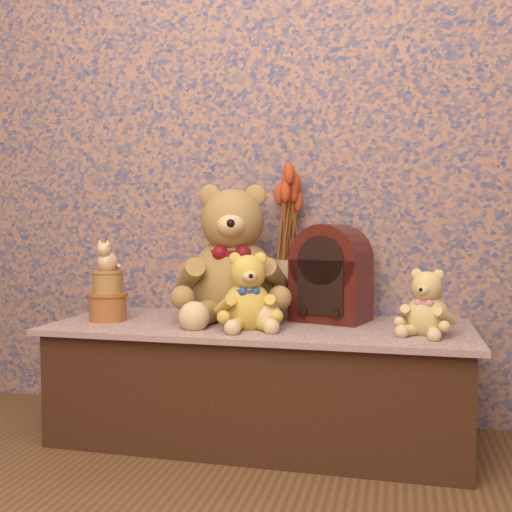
{
  "coord_description": "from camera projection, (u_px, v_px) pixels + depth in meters",
  "views": [
    {
      "loc": [
        0.48,
        -0.8,
        0.75
      ],
      "look_at": [
        0.0,
        1.17,
        0.64
      ],
      "focal_mm": 41.96,
      "sensor_mm": 36.0,
      "label": 1
    }
  ],
  "objects": [
    {
      "name": "ceramic_vase",
      "position": [
        290.0,
        288.0,
        2.25
      ],
      "size": [
        0.17,
        0.17,
        0.21
      ],
      "primitive_type": "cylinder",
      "rotation": [
        0.0,
        0.0,
        0.35
      ],
      "color": "tan",
      "rests_on": "display_shelf"
    },
    {
      "name": "cat_figurine",
      "position": [
        107.0,
        255.0,
        2.14
      ],
      "size": [
        0.09,
        0.1,
        0.12
      ],
      "primitive_type": null,
      "rotation": [
        0.0,
        0.0,
        0.04
      ],
      "color": "silver",
      "rests_on": "biscuit_tin_upper"
    },
    {
      "name": "display_shelf",
      "position": [
        259.0,
        381.0,
        2.09
      ],
      "size": [
        1.44,
        0.59,
        0.4
      ],
      "primitive_type": "cube",
      "color": "#394675",
      "rests_on": "ground"
    },
    {
      "name": "cathedral_radio",
      "position": [
        331.0,
        273.0,
        2.14
      ],
      "size": [
        0.29,
        0.25,
        0.35
      ],
      "primitive_type": null,
      "rotation": [
        0.0,
        0.0,
        -0.29
      ],
      "color": "#3D120B",
      "rests_on": "display_shelf"
    },
    {
      "name": "teddy_medium",
      "position": [
        248.0,
        287.0,
        1.99
      ],
      "size": [
        0.3,
        0.32,
        0.27
      ],
      "primitive_type": null,
      "rotation": [
        0.0,
        0.0,
        0.38
      ],
      "color": "gold",
      "rests_on": "display_shelf"
    },
    {
      "name": "teddy_small",
      "position": [
        428.0,
        299.0,
        1.88
      ],
      "size": [
        0.24,
        0.26,
        0.22
      ],
      "primitive_type": null,
      "rotation": [
        0.0,
        0.0,
        -0.36
      ],
      "color": "tan",
      "rests_on": "display_shelf"
    },
    {
      "name": "teddy_large",
      "position": [
        233.0,
        247.0,
        2.18
      ],
      "size": [
        0.52,
        0.58,
        0.53
      ],
      "primitive_type": null,
      "rotation": [
        0.0,
        0.0,
        0.24
      ],
      "color": "olive",
      "rests_on": "display_shelf"
    },
    {
      "name": "biscuit_tin_upper",
      "position": [
        108.0,
        283.0,
        2.15
      ],
      "size": [
        0.12,
        0.12,
        0.08
      ],
      "primitive_type": "cylinder",
      "rotation": [
        0.0,
        0.0,
        -0.13
      ],
      "color": "#D0B75B",
      "rests_on": "biscuit_tin_lower"
    },
    {
      "name": "biscuit_tin_lower",
      "position": [
        108.0,
        307.0,
        2.15
      ],
      "size": [
        0.14,
        0.14,
        0.1
      ],
      "primitive_type": "cylinder",
      "rotation": [
        0.0,
        0.0,
        -0.05
      ],
      "color": "#AF8833",
      "rests_on": "display_shelf"
    },
    {
      "name": "dried_stalks",
      "position": [
        290.0,
        208.0,
        2.23
      ],
      "size": [
        0.25,
        0.25,
        0.38
      ],
      "primitive_type": null,
      "rotation": [
        0.0,
        0.0,
        -0.29
      ],
      "color": "#BB431E",
      "rests_on": "ceramic_vase"
    }
  ]
}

